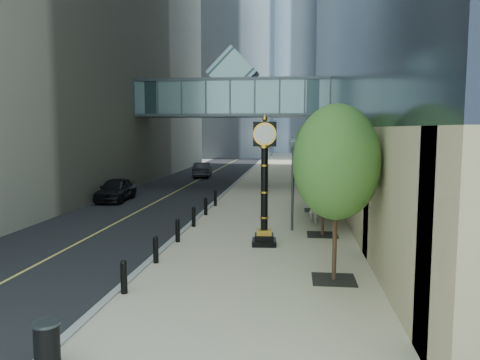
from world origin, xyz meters
name	(u,v)px	position (x,y,z in m)	size (l,w,h in m)	color
ground	(207,312)	(0.00, 0.00, 0.00)	(320.00, 320.00, 0.00)	gray
road	(212,172)	(-7.00, 40.00, 0.01)	(8.00, 180.00, 0.02)	black
sidewalk	(283,173)	(1.00, 40.00, 0.03)	(8.00, 180.00, 0.06)	#B5A68B
curb	(247,173)	(-3.00, 40.00, 0.04)	(0.25, 180.00, 0.07)	gray
distant_tower_c	(266,28)	(-6.00, 120.00, 32.50)	(22.00, 22.00, 65.00)	#A0B0CA
skywalk	(233,96)	(-3.00, 28.00, 7.71)	(17.00, 4.20, 5.80)	#476771
entrance_canopy	(317,142)	(3.48, 14.00, 4.19)	(3.00, 8.00, 4.38)	#383F44
bollard_row	(186,224)	(-2.70, 9.00, 0.51)	(0.20, 16.20, 0.90)	black
street_trees	(318,149)	(3.60, 15.17, 3.76)	(2.76, 28.62, 5.67)	black
street_clock	(264,190)	(1.05, 7.33, 2.40)	(1.08, 1.08, 5.39)	black
trash_bin	(47,346)	(-2.70, -3.35, 0.51)	(0.52, 0.52, 0.90)	black
pedestrian	(314,208)	(3.29, 12.37, 0.82)	(0.55, 0.36, 1.52)	beige
car_near	(116,189)	(-9.86, 18.51, 0.81)	(1.86, 4.61, 1.57)	black
car_far	(203,170)	(-7.09, 34.88, 0.77)	(1.58, 4.54, 1.50)	black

